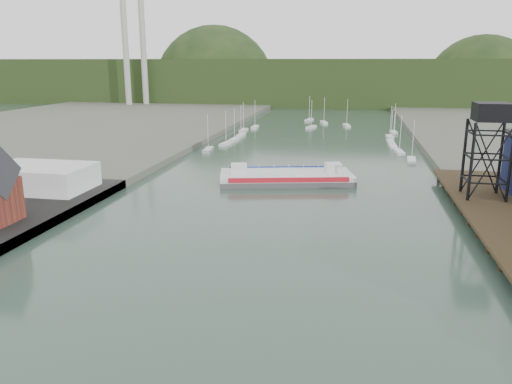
% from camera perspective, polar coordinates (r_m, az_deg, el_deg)
% --- Properties ---
extents(white_shed, '(18.00, 12.00, 4.50)m').
position_cam_1_polar(white_shed, '(100.92, -23.37, 1.54)').
color(white_shed, silver).
rests_on(white_shed, west_quay).
extents(lift_tower, '(6.50, 6.50, 16.00)m').
position_cam_1_polar(lift_tower, '(92.18, 25.31, 7.66)').
color(lift_tower, black).
rests_on(lift_tower, east_pier).
extents(marina_sailboats, '(57.71, 92.65, 0.90)m').
position_cam_1_polar(marina_sailboats, '(171.60, 6.79, 6.44)').
color(marina_sailboats, silver).
rests_on(marina_sailboats, ground).
extents(smokestacks, '(11.20, 8.20, 60.00)m').
position_cam_1_polar(smokestacks, '(288.93, -13.70, 15.36)').
color(smokestacks, '#A6A6A1').
rests_on(smokestacks, ground).
extents(distant_hills, '(500.00, 120.00, 80.00)m').
position_cam_1_polar(distant_hills, '(333.01, 8.36, 12.09)').
color(distant_hills, black).
rests_on(distant_hills, ground).
extents(chain_ferry, '(29.41, 17.15, 3.98)m').
position_cam_1_polar(chain_ferry, '(105.35, 3.46, 1.74)').
color(chain_ferry, '#4B4C4E').
rests_on(chain_ferry, ground).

